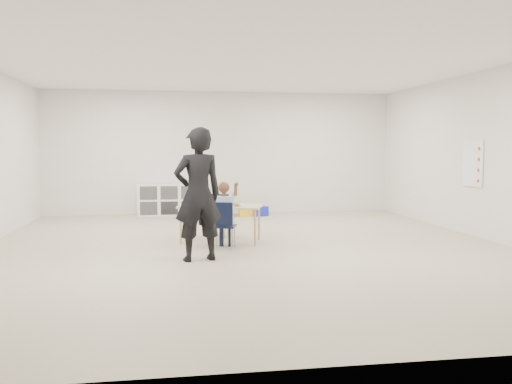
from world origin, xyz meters
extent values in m
plane|color=#BCAB90|center=(0.00, 0.00, 0.00)|extent=(9.00, 9.00, 0.00)
plane|color=white|center=(0.00, 0.00, 2.80)|extent=(9.00, 9.00, 0.00)
cube|color=white|center=(0.00, 4.50, 1.40)|extent=(8.00, 0.02, 2.80)
cube|color=white|center=(0.00, -4.50, 1.40)|extent=(8.00, 0.02, 2.80)
cube|color=white|center=(4.00, 0.00, 1.40)|extent=(0.02, 9.00, 2.80)
cube|color=beige|center=(-0.37, 0.60, 0.58)|extent=(1.43, 0.98, 0.03)
cube|color=black|center=(-0.27, 0.61, 0.61)|extent=(0.26, 0.21, 0.03)
cube|color=black|center=(-0.67, 0.76, 0.61)|extent=(0.26, 0.21, 0.03)
cube|color=white|center=(-0.39, 0.49, 0.65)|extent=(0.09, 0.09, 0.10)
ellipsoid|color=tan|center=(-0.13, 0.42, 0.63)|extent=(0.09, 0.09, 0.07)
sphere|color=maroon|center=(-0.45, 0.70, 0.63)|extent=(0.07, 0.07, 0.07)
sphere|color=maroon|center=(-0.85, 0.70, 0.63)|extent=(0.07, 0.07, 0.07)
cube|color=white|center=(-1.20, 4.28, 0.35)|extent=(1.40, 0.40, 0.70)
cube|color=white|center=(3.98, 0.60, 1.25)|extent=(0.02, 0.60, 0.80)
imported|color=black|center=(-0.80, -0.78, 0.89)|extent=(0.73, 0.57, 1.79)
cube|color=red|center=(-0.01, 3.85, 0.11)|extent=(0.39, 0.48, 0.22)
cube|color=yellow|center=(0.53, 3.96, 0.12)|extent=(0.39, 0.49, 0.23)
cube|color=#1628A7|center=(0.76, 3.91, 0.11)|extent=(0.45, 0.52, 0.22)
camera|label=1|loc=(-1.15, -8.02, 1.52)|focal=38.00mm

